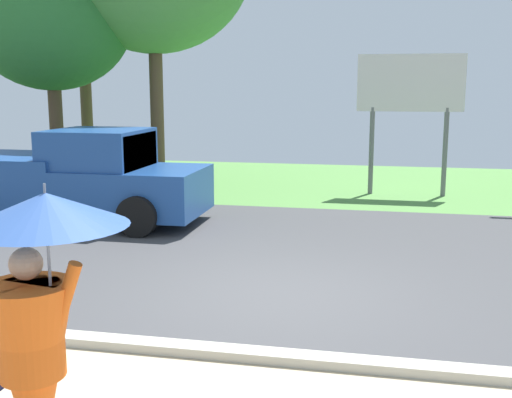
# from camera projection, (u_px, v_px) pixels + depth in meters

# --- Properties ---
(ground_plane) EXTENTS (40.00, 22.00, 0.20)m
(ground_plane) POSITION_uv_depth(u_px,v_px,m) (303.00, 244.00, 11.15)
(ground_plane) COLOR #424244
(monk_pedestrian) EXTENTS (1.11, 1.07, 2.13)m
(monk_pedestrian) POSITION_uv_depth(u_px,v_px,m) (36.00, 330.00, 4.18)
(monk_pedestrian) COLOR #E55B19
(monk_pedestrian) RESTS_ON ground_plane
(pickup_truck) EXTENTS (5.20, 2.28, 1.88)m
(pickup_truck) POSITION_uv_depth(u_px,v_px,m) (78.00, 179.00, 12.65)
(pickup_truck) COLOR #1E478C
(pickup_truck) RESTS_ON ground_plane
(roadside_billboard) EXTENTS (2.60, 0.12, 3.50)m
(roadside_billboard) POSITION_uv_depth(u_px,v_px,m) (410.00, 93.00, 15.43)
(roadside_billboard) COLOR slate
(roadside_billboard) RESTS_ON ground_plane
(tree_right_mid) EXTENTS (4.23, 4.23, 6.45)m
(tree_right_mid) POSITION_uv_depth(u_px,v_px,m) (50.00, 16.00, 16.05)
(tree_right_mid) COLOR brown
(tree_right_mid) RESTS_ON ground_plane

